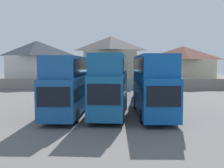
{
  "coord_description": "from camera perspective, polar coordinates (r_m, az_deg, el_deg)",
  "views": [
    {
      "loc": [
        0.86,
        -23.78,
        4.39
      ],
      "look_at": [
        0.0,
        3.0,
        2.43
      ],
      "focal_mm": 45.64,
      "sensor_mm": 36.0,
      "label": 1
    }
  ],
  "objects": [
    {
      "name": "house_terrace_centre",
      "position": [
        55.17,
        -0.25,
        4.68
      ],
      "size": [
        10.18,
        7.79,
        9.54
      ],
      "color": "tan",
      "rests_on": "ground"
    },
    {
      "name": "bus_6",
      "position": [
        37.33,
        6.77,
        1.54
      ],
      "size": [
        3.25,
        11.53,
        4.76
      ],
      "rotation": [
        0.0,
        0.0,
        -1.65
      ],
      "color": "#155FA3",
      "rests_on": "ground"
    },
    {
      "name": "bus_5",
      "position": [
        37.32,
        0.68,
        0.44
      ],
      "size": [
        2.81,
        10.68,
        3.42
      ],
      "rotation": [
        0.0,
        0.0,
        -1.61
      ],
      "color": "#0A6099",
      "rests_on": "ground"
    },
    {
      "name": "house_terrace_right",
      "position": [
        55.52,
        14.02,
        3.53
      ],
      "size": [
        11.13,
        6.93,
        7.59
      ],
      "color": "beige",
      "rests_on": "ground"
    },
    {
      "name": "ground",
      "position": [
        42.02,
        0.66,
        -1.81
      ],
      "size": [
        140.0,
        140.0,
        0.0
      ],
      "primitive_type": "plane",
      "color": "#605E5B"
    },
    {
      "name": "house_terrace_left",
      "position": [
        55.74,
        -14.82,
        4.05
      ],
      "size": [
        10.44,
        6.65,
        8.61
      ],
      "color": "silver",
      "rests_on": "ground"
    },
    {
      "name": "bus_3",
      "position": [
        24.13,
        8.14,
        0.47
      ],
      "size": [
        2.8,
        10.93,
        5.05
      ],
      "rotation": [
        0.0,
        0.0,
        -1.55
      ],
      "color": "#0F53A4",
      "rests_on": "ground"
    },
    {
      "name": "bus_4",
      "position": [
        37.91,
        -5.14,
        1.83
      ],
      "size": [
        3.41,
        11.53,
        5.05
      ],
      "rotation": [
        0.0,
        0.0,
        -1.5
      ],
      "color": "#0D5A9C",
      "rests_on": "ground"
    },
    {
      "name": "bus_2",
      "position": [
        24.22,
        -0.31,
        0.6
      ],
      "size": [
        3.03,
        10.69,
        5.11
      ],
      "rotation": [
        0.0,
        0.0,
        -1.62
      ],
      "color": "#165D97",
      "rests_on": "ground"
    },
    {
      "name": "bus_1",
      "position": [
        24.73,
        -8.5,
        0.4
      ],
      "size": [
        2.65,
        11.48,
        4.93
      ],
      "rotation": [
        0.0,
        0.0,
        -1.57
      ],
      "color": "#1A5498",
      "rests_on": "ground"
    },
    {
      "name": "depot_boundary_wall",
      "position": [
        47.48,
        0.79,
        -0.03
      ],
      "size": [
        56.0,
        0.5,
        1.8
      ],
      "primitive_type": "cube",
      "color": "gray",
      "rests_on": "ground"
    }
  ]
}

